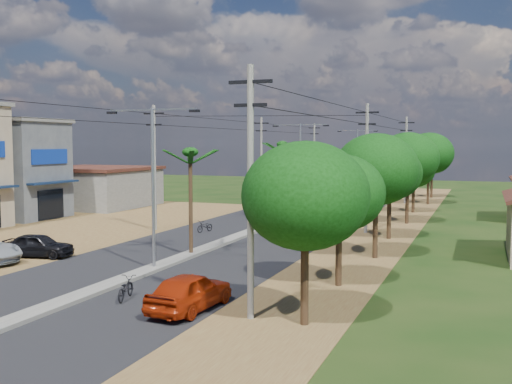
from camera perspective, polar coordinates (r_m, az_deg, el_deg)
ground at (r=30.32m, az=-9.67°, el=-7.35°), size 160.00×160.00×0.00m
road at (r=43.69m, az=0.41°, el=-3.57°), size 12.00×110.00×0.04m
median at (r=46.48m, az=1.71°, el=-2.99°), size 1.00×90.00×0.18m
dirt_lot_west at (r=45.51m, az=-20.90°, el=-3.55°), size 18.00×46.00×0.04m
dirt_shoulder_east at (r=41.51m, az=11.49°, el=-4.11°), size 5.00×90.00×0.03m
shophouse_grey at (r=54.26m, az=-22.30°, el=2.08°), size 9.00×6.40×8.30m
low_shed at (r=61.45m, az=-15.17°, el=0.47°), size 10.40×10.40×3.95m
tree_east_a at (r=20.38m, az=4.71°, el=-0.38°), size 4.40×4.40×6.37m
tree_east_b at (r=26.25m, az=7.95°, el=-0.11°), size 4.00×4.00×5.83m
tree_east_c at (r=32.98m, az=11.39°, el=2.11°), size 4.60×4.60×6.83m
tree_east_d at (r=39.96m, az=12.63°, el=1.77°), size 4.20×4.20×6.13m
tree_east_e at (r=47.83m, az=14.28°, el=3.09°), size 4.80×4.80×7.14m
tree_east_f at (r=55.86m, az=14.81°, el=2.05°), size 3.80×3.80×5.52m
tree_east_g at (r=63.73m, az=16.15°, el=3.54°), size 5.00×5.00×7.38m
tree_east_h at (r=71.74m, az=16.44°, el=3.16°), size 4.40×4.40×6.52m
palm_median_near at (r=33.17m, az=-6.28°, el=3.35°), size 2.00×2.00×6.15m
palm_median_mid at (r=47.96m, az=2.51°, el=4.20°), size 2.00×2.00×6.55m
palm_median_far at (r=63.34m, az=7.11°, el=3.70°), size 2.00×2.00×5.85m
streetlight_near at (r=29.70m, az=-9.80°, el=1.72°), size 5.10×0.18×8.00m
streetlight_mid at (r=52.74m, az=4.23°, el=3.03°), size 5.10×0.18×8.00m
streetlight_far at (r=77.02m, az=9.61°, el=3.48°), size 5.10×0.18×8.00m
utility_pole_w_b at (r=43.58m, az=-9.65°, el=2.60°), size 1.60×0.24×9.00m
utility_pole_w_c at (r=63.51m, az=0.51°, el=3.29°), size 1.60×0.24×9.00m
utility_pole_w_d at (r=83.50m, az=5.56°, el=3.59°), size 1.60×0.24×9.00m
utility_pole_e_a at (r=21.00m, az=-0.53°, el=0.51°), size 1.60×0.24×9.00m
utility_pole_e_b at (r=42.22m, az=10.48°, el=2.52°), size 1.60×0.24×9.00m
utility_pole_e_c at (r=63.97m, az=14.08°, el=3.16°), size 1.60×0.24×9.00m
car_red_near at (r=22.80m, az=-6.32°, el=-9.46°), size 2.00×4.35×1.45m
car_silver_mid at (r=45.39m, az=7.85°, el=-2.33°), size 1.96×4.86×1.57m
car_white_far at (r=59.10m, az=1.84°, el=-0.67°), size 2.62×5.62×1.59m
car_parked_dark at (r=35.09m, az=-20.02°, el=-4.84°), size 4.06×2.25×1.31m
moto_rider_east at (r=24.80m, az=-12.34°, el=-9.03°), size 1.02×1.82×0.90m
moto_rider_west_a at (r=42.30m, az=-4.88°, el=-3.33°), size 0.92×1.65×0.82m
moto_rider_west_b at (r=59.38m, az=4.85°, el=-0.93°), size 0.71×1.76×1.03m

